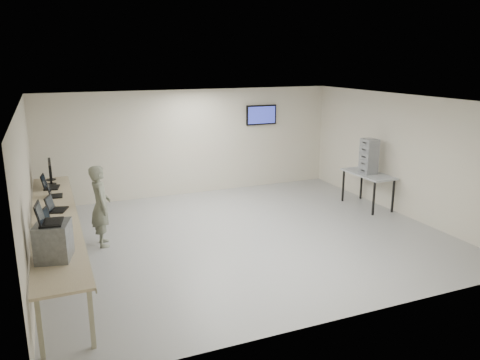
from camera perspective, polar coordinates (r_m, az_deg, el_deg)
name	(u,v)px	position (r m, az deg, el deg)	size (l,w,h in m)	color
room	(244,169)	(9.46, 0.52, 1.35)	(8.01, 7.01, 2.81)	#989898
workbench	(56,220)	(8.84, -21.51, -4.60)	(0.76, 6.00, 0.90)	tan
equipment_box	(54,241)	(6.94, -21.78, -6.93)	(0.44, 0.50, 0.52)	gray
laptop_on_box	(46,218)	(6.83, -22.54, -4.34)	(0.37, 0.42, 0.30)	black
laptop_0	(55,237)	(7.62, -21.60, -6.53)	(0.31, 0.36, 0.27)	black
laptop_1	(51,222)	(8.31, -22.05, -4.75)	(0.44, 0.47, 0.31)	black
laptop_2	(55,207)	(9.11, -21.67, -3.08)	(0.41, 0.44, 0.29)	black
laptop_3	(53,193)	(10.05, -21.82, -1.53)	(0.29, 0.35, 0.26)	black
laptop_4	(48,185)	(10.73, -22.32, -0.55)	(0.38, 0.44, 0.31)	black
monitor_near	(50,172)	(11.00, -22.12, 0.93)	(0.21, 0.47, 0.47)	black
monitor_far	(50,168)	(11.41, -22.17, 1.39)	(0.21, 0.48, 0.47)	black
soldier	(101,206)	(9.49, -16.61, -3.04)	(0.59, 0.39, 1.61)	slate
side_table	(368,176)	(11.89, 15.37, 0.46)	(0.66, 1.42, 0.85)	#A0A5A9
storage_bins	(369,156)	(11.77, 15.45, 2.81)	(0.32, 0.36, 0.85)	gray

